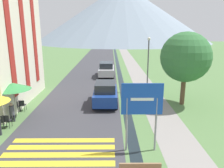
{
  "coord_description": "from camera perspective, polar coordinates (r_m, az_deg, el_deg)",
  "views": [
    {
      "loc": [
        0.02,
        -5.1,
        5.87
      ],
      "look_at": [
        0.12,
        10.0,
        2.04
      ],
      "focal_mm": 35.0,
      "sensor_mm": 36.0,
      "label": 1
    }
  ],
  "objects": [
    {
      "name": "cafe_umbrella_middle_green",
      "position": [
        15.87,
        -24.42,
        -0.54
      ],
      "size": [
        2.3,
        2.3,
        2.4
      ],
      "color": "#B7B2A8",
      "rests_on": "ground_plane"
    },
    {
      "name": "streetlamp",
      "position": [
        20.94,
        9.43,
        6.28
      ],
      "size": [
        0.28,
        0.28,
        5.12
      ],
      "color": "#515156",
      "rests_on": "ground_plane"
    },
    {
      "name": "parked_car_near",
      "position": [
        17.32,
        -1.74,
        -2.41
      ],
      "size": [
        1.92,
        3.95,
        1.82
      ],
      "color": "navy",
      "rests_on": "ground_plane"
    },
    {
      "name": "mountain_distant",
      "position": [
        102.85,
        2.74,
        17.92
      ],
      "size": [
        76.8,
        76.8,
        24.95
      ],
      "color": "gray",
      "rests_on": "ground_plane"
    },
    {
      "name": "cafe_chair_middle",
      "position": [
        16.39,
        -25.5,
        -6.28
      ],
      "size": [
        0.4,
        0.4,
        0.85
      ],
      "rotation": [
        0.0,
        0.0,
        -0.22
      ],
      "color": "#232328",
      "rests_on": "ground_plane"
    },
    {
      "name": "cafe_chair_near_right",
      "position": [
        14.85,
        -27.02,
        -8.54
      ],
      "size": [
        0.4,
        0.4,
        0.85
      ],
      "rotation": [
        0.0,
        0.0,
        0.19
      ],
      "color": "#232328",
      "rests_on": "ground_plane"
    },
    {
      "name": "ground_plane",
      "position": [
        25.78,
        -0.4,
        1.08
      ],
      "size": [
        160.0,
        160.0,
        0.0
      ],
      "primitive_type": "plane",
      "color": "#517542"
    },
    {
      "name": "cafe_chair_far_right",
      "position": [
        17.25,
        -22.41,
        -4.97
      ],
      "size": [
        0.4,
        0.4,
        0.85
      ],
      "rotation": [
        0.0,
        0.0,
        0.37
      ],
      "color": "#232328",
      "rests_on": "ground_plane"
    },
    {
      "name": "crosswalk_marking",
      "position": [
        11.57,
        -13.46,
        -16.64
      ],
      "size": [
        5.44,
        2.54,
        0.01
      ],
      "color": "yellow",
      "rests_on": "ground_plane"
    },
    {
      "name": "drainage_channel",
      "position": [
        35.61,
        1.54,
        4.76
      ],
      "size": [
        0.6,
        60.0,
        0.0
      ],
      "color": "black",
      "rests_on": "ground_plane"
    },
    {
      "name": "cafe_chair_far_left",
      "position": [
        17.16,
        -23.82,
        -5.21
      ],
      "size": [
        0.4,
        0.4,
        0.85
      ],
      "rotation": [
        0.0,
        0.0,
        -0.05
      ],
      "color": "#232328",
      "rests_on": "ground_plane"
    },
    {
      "name": "cafe_chair_near_left",
      "position": [
        14.8,
        -25.8,
        -8.48
      ],
      "size": [
        0.4,
        0.4,
        0.85
      ],
      "rotation": [
        0.0,
        0.0,
        -0.39
      ],
      "color": "#232328",
      "rests_on": "ground_plane"
    },
    {
      "name": "tree_by_path",
      "position": [
        17.64,
        18.67,
        6.64
      ],
      "size": [
        3.83,
        3.83,
        5.69
      ],
      "color": "brown",
      "rests_on": "ground_plane"
    },
    {
      "name": "person_seated_far",
      "position": [
        15.58,
        -24.71,
        -6.47
      ],
      "size": [
        0.32,
        0.32,
        1.28
      ],
      "color": "#282833",
      "rests_on": "ground_plane"
    },
    {
      "name": "parked_car_far",
      "position": [
        27.57,
        -1.48,
        3.88
      ],
      "size": [
        1.97,
        4.39,
        1.82
      ],
      "color": "#B2B2B7",
      "rests_on": "ground_plane"
    },
    {
      "name": "road",
      "position": [
        35.68,
        -4.43,
        4.74
      ],
      "size": [
        6.4,
        60.0,
        0.01
      ],
      "color": "#38383D",
      "rests_on": "ground_plane"
    },
    {
      "name": "road_sign",
      "position": [
        10.45,
        7.82,
        -5.7
      ],
      "size": [
        1.97,
        0.11,
        3.44
      ],
      "color": "gray",
      "rests_on": "ground_plane"
    },
    {
      "name": "footpath",
      "position": [
        35.77,
        5.4,
        4.74
      ],
      "size": [
        2.2,
        60.0,
        0.01
      ],
      "color": "gray",
      "rests_on": "ground_plane"
    }
  ]
}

